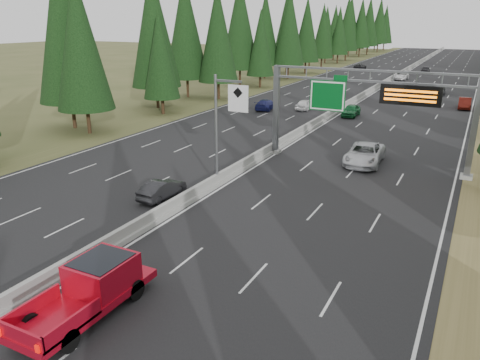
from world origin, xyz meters
name	(u,v)px	position (x,y,z in m)	size (l,w,h in m)	color
road	(376,90)	(0.00, 80.00, 0.04)	(32.00, 260.00, 0.08)	black
shoulder_left	(280,84)	(-17.80, 80.00, 0.03)	(3.60, 260.00, 0.06)	#414A22
median_barrier	(376,88)	(0.00, 80.00, 0.41)	(0.70, 260.00, 0.85)	gray
sign_gantry	(375,104)	(8.92, 34.88, 5.27)	(16.75, 0.98, 7.80)	slate
hov_sign_pole	(223,124)	(0.58, 24.97, 4.72)	(2.80, 0.50, 8.00)	slate
tree_row_left	(246,30)	(-21.96, 73.63, 9.79)	(12.09, 241.17, 18.99)	black
silver_minivan	(364,154)	(8.31, 35.35, 0.91)	(2.76, 6.00, 1.67)	silver
red_pickup	(94,284)	(3.18, 9.25, 1.24)	(2.30, 6.44, 2.10)	black
car_ahead_green	(351,110)	(2.13, 54.97, 0.81)	(1.72, 4.27, 1.45)	#155F2D
car_ahead_dkred	(465,103)	(14.50, 67.25, 0.81)	(1.55, 4.44, 1.46)	#63150E
car_ahead_dkgrey	(439,90)	(10.16, 79.35, 0.77)	(1.94, 4.77, 1.39)	black
car_ahead_white	(401,76)	(1.50, 96.64, 0.82)	(2.45, 5.31, 1.48)	silver
car_ahead_far	(425,70)	(4.36, 111.60, 0.82)	(1.74, 4.33, 1.47)	#232225
car_onc_near	(162,189)	(-2.04, 21.04, 0.72)	(1.35, 3.87, 1.27)	black
car_onc_blue	(266,105)	(-9.11, 54.15, 0.78)	(1.95, 4.80, 1.39)	#171A51
car_onc_white	(305,104)	(-4.45, 56.57, 0.78)	(1.66, 4.12, 1.40)	white
car_onc_far	(360,67)	(-10.55, 112.60, 0.75)	(2.22, 4.81, 1.34)	black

